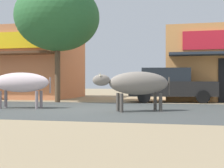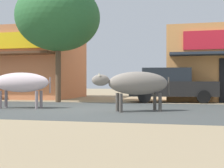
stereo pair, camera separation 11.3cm
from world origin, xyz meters
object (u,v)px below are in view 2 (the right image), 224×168
at_px(roadside_tree, 58,18).
at_px(cow_near_brown, 19,83).
at_px(cow_far_dark, 137,84).
at_px(parked_hatchback_car, 170,85).

relative_size(roadside_tree, cow_near_brown, 2.14).
distance_m(roadside_tree, cow_near_brown, 4.82).
relative_size(cow_near_brown, cow_far_dark, 1.08).
relative_size(parked_hatchback_car, cow_near_brown, 1.59).
xyz_separation_m(roadside_tree, cow_far_dark, (4.35, -3.91, -3.20)).
bearing_deg(roadside_tree, cow_near_brown, -90.03).
bearing_deg(parked_hatchback_car, cow_near_brown, -138.21).
bearing_deg(roadside_tree, parked_hatchback_car, 11.89).
distance_m(cow_near_brown, cow_far_dark, 4.36).
xyz_separation_m(roadside_tree, cow_near_brown, (-0.00, -3.62, -3.17)).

